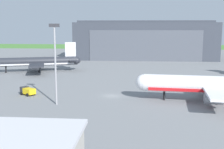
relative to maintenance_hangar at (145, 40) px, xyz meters
name	(u,v)px	position (x,y,z in m)	size (l,w,h in m)	color
ground_plane	(111,96)	(-11.26, -97.05, -10.43)	(440.00, 440.00, 0.00)	slate
grass_field_strip	(129,47)	(-11.26, 92.04, -10.39)	(440.00, 56.00, 0.08)	#4A8237
maintenance_hangar	(145,40)	(0.00, 0.00, 0.00)	(78.63, 34.69, 21.79)	#383D47
airliner_far_left	(36,62)	(-45.99, -57.48, -6.26)	(35.85, 29.20, 12.03)	#282B33
airliner_near_right	(210,85)	(13.60, -101.26, -6.18)	(36.64, 28.99, 14.00)	silver
ops_van	(28,91)	(-34.31, -97.78, -9.25)	(4.85, 4.24, 2.20)	#2D2D33
apron_light_mast	(55,58)	(-23.79, -106.63, 0.88)	(2.40, 0.50, 19.35)	#99999E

